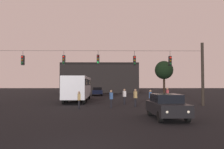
% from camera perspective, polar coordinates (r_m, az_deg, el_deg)
% --- Properties ---
extents(ground_plane, '(168.00, 168.00, 0.00)m').
position_cam_1_polar(ground_plane, '(32.29, -2.64, -6.11)').
color(ground_plane, black).
rests_on(ground_plane, ground).
extents(overhead_signal_span, '(21.02, 0.44, 6.24)m').
position_cam_1_polar(overhead_signal_span, '(23.13, -3.44, 1.32)').
color(overhead_signal_span, black).
rests_on(overhead_signal_span, ground).
extents(city_bus, '(2.81, 11.06, 3.00)m').
position_cam_1_polar(city_bus, '(29.55, -8.22, -2.82)').
color(city_bus, '#B7BCC6').
rests_on(city_bus, ground).
extents(car_near_right, '(1.95, 4.39, 1.52)m').
position_cam_1_polar(car_near_right, '(15.13, 13.10, -7.40)').
color(car_near_right, black).
rests_on(car_near_right, ground).
extents(car_far_left, '(2.12, 4.44, 1.52)m').
position_cam_1_polar(car_far_left, '(43.31, -3.63, -4.07)').
color(car_far_left, navy).
rests_on(car_far_left, ground).
extents(pedestrian_crossing_left, '(0.31, 0.40, 1.58)m').
position_cam_1_polar(pedestrian_crossing_left, '(22.70, 9.34, -5.47)').
color(pedestrian_crossing_left, black).
rests_on(pedestrian_crossing_left, ground).
extents(pedestrian_crossing_center, '(0.31, 0.40, 1.67)m').
position_cam_1_polar(pedestrian_crossing_center, '(22.17, 5.70, -5.41)').
color(pedestrian_crossing_center, black).
rests_on(pedestrian_crossing_center, ground).
extents(pedestrian_crossing_right, '(0.34, 0.42, 1.62)m').
position_cam_1_polar(pedestrian_crossing_right, '(24.82, 3.05, -5.15)').
color(pedestrian_crossing_right, black).
rests_on(pedestrian_crossing_right, ground).
extents(pedestrian_near_bus, '(0.25, 0.37, 1.78)m').
position_cam_1_polar(pedestrian_near_bus, '(24.91, 13.33, -4.85)').
color(pedestrian_near_bus, black).
rests_on(pedestrian_near_bus, ground).
extents(pedestrian_trailing, '(0.31, 0.40, 1.60)m').
position_cam_1_polar(pedestrian_trailing, '(21.00, -0.20, -5.73)').
color(pedestrian_trailing, black).
rests_on(pedestrian_trailing, ground).
extents(pedestrian_far_side, '(0.31, 0.40, 1.52)m').
position_cam_1_polar(pedestrian_far_side, '(20.47, -8.03, -5.93)').
color(pedestrian_far_side, black).
rests_on(pedestrian_far_side, ground).
extents(corner_building, '(17.99, 9.85, 7.03)m').
position_cam_1_polar(corner_building, '(57.91, -2.88, -0.92)').
color(corner_building, black).
rests_on(corner_building, ground).
extents(tree_left_silhouette, '(3.97, 3.97, 7.12)m').
position_cam_1_polar(tree_left_silhouette, '(52.06, 12.53, 1.02)').
color(tree_left_silhouette, black).
rests_on(tree_left_silhouette, ground).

